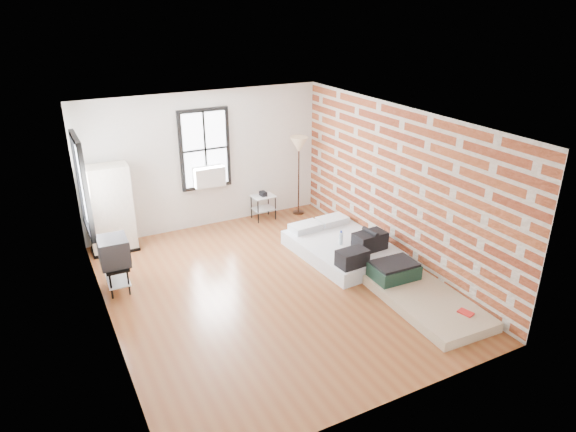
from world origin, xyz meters
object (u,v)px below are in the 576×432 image
wardrobe (110,209)px  mattress_bare (419,294)px  tv_stand (114,253)px  mattress_main (344,247)px  side_table (263,201)px  floor_lamp (299,148)px

wardrobe → mattress_bare: bearing=-44.4°
wardrobe → tv_stand: 1.52m
mattress_main → side_table: bearing=100.9°
mattress_bare → mattress_main: bearing=97.8°
mattress_main → tv_stand: tv_stand is taller
mattress_bare → side_table: (-0.78, 4.15, 0.29)m
wardrobe → floor_lamp: (3.98, 0.00, 0.66)m
mattress_bare → tv_stand: size_ratio=2.25×
wardrobe → mattress_main: bearing=-28.7°
side_table → floor_lamp: bearing=-4.8°
mattress_bare → side_table: side_table is taller
side_table → tv_stand: tv_stand is taller
floor_lamp → mattress_main: bearing=-96.0°
side_table → tv_stand: bearing=-155.1°
mattress_bare → wardrobe: wardrobe is taller
mattress_main → floor_lamp: (0.23, 2.20, 1.31)m
tv_stand → side_table: bearing=27.1°
mattress_bare → floor_lamp: 4.30m
mattress_main → tv_stand: (-3.96, 0.71, 0.48)m
tv_stand → mattress_bare: bearing=-29.8°
mattress_bare → floor_lamp: (0.05, 4.08, 1.36)m
side_table → mattress_bare: bearing=-79.3°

